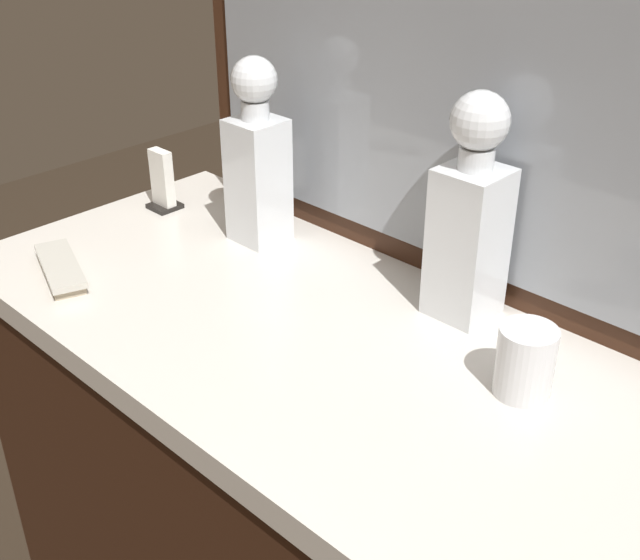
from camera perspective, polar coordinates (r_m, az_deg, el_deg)
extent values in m
cube|color=silver|center=(1.12, 0.00, -4.47)|extent=(1.16, 0.53, 0.04)
cube|color=#381E11|center=(1.15, 9.07, 16.37)|extent=(0.98, 0.03, 0.70)
cube|color=gray|center=(1.14, 8.60, 16.27)|extent=(0.90, 0.01, 0.62)
cube|color=white|center=(1.12, 10.40, 2.55)|extent=(0.09, 0.09, 0.22)
cube|color=#8C4C14|center=(1.13, 10.28, 1.29)|extent=(0.07, 0.07, 0.16)
cylinder|color=white|center=(1.07, 10.99, 8.45)|extent=(0.05, 0.05, 0.03)
sphere|color=white|center=(1.05, 11.25, 10.98)|extent=(0.08, 0.08, 0.08)
cube|color=white|center=(1.32, -4.40, 7.00)|extent=(0.08, 0.08, 0.21)
cube|color=#8C4C14|center=(1.33, -4.35, 5.86)|extent=(0.07, 0.07, 0.15)
cylinder|color=white|center=(1.28, -4.60, 11.88)|extent=(0.04, 0.04, 0.03)
sphere|color=white|center=(1.27, -4.69, 13.93)|extent=(0.07, 0.07, 0.07)
cylinder|color=white|center=(1.00, 14.30, -5.58)|extent=(0.07, 0.07, 0.09)
cylinder|color=silver|center=(1.02, 14.03, -7.38)|extent=(0.07, 0.07, 0.01)
cube|color=#B7A88C|center=(1.30, -17.82, 0.52)|extent=(0.15, 0.09, 0.01)
cube|color=beige|center=(1.29, -17.90, 0.99)|extent=(0.17, 0.10, 0.01)
cube|color=black|center=(1.50, -10.91, 5.16)|extent=(0.05, 0.05, 0.01)
cube|color=white|center=(1.48, -11.09, 6.96)|extent=(0.04, 0.02, 0.11)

